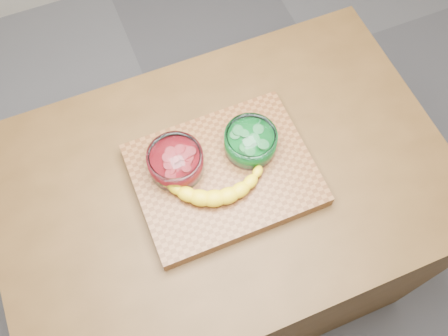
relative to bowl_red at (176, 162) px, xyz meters
name	(u,v)px	position (x,y,z in m)	size (l,w,h in m)	color
ground	(224,268)	(0.11, -0.06, -0.97)	(3.50, 3.50, 0.00)	slate
counter	(224,234)	(0.11, -0.06, -0.52)	(1.20, 0.80, 0.90)	#4E3317
cutting_board	(224,175)	(0.11, -0.06, -0.05)	(0.45, 0.35, 0.04)	brown
bowl_red	(176,162)	(0.00, 0.00, 0.00)	(0.14, 0.14, 0.07)	white
bowl_green	(250,142)	(0.20, -0.02, 0.00)	(0.13, 0.13, 0.06)	white
banana	(215,181)	(0.07, -0.08, -0.01)	(0.28, 0.17, 0.04)	yellow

